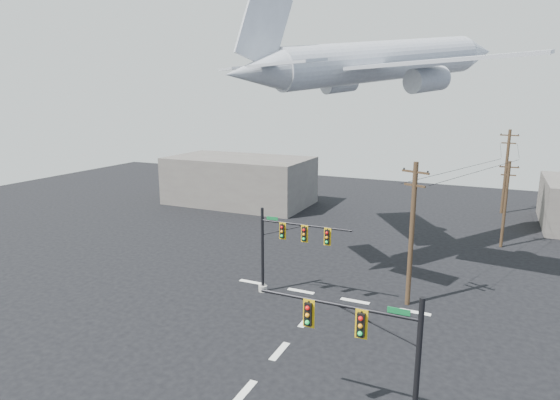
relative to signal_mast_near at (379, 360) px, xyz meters
The scene contains 10 objects.
ground 7.23m from the signal_mast_near, behind, with size 120.00×120.00×0.00m, color black.
lane_markings 9.17m from the signal_mast_near, 138.17° to the left, with size 14.00×21.20×0.01m.
signal_mast_near is the anchor object (origin of this frame).
signal_mast_far 14.42m from the signal_mast_near, 129.45° to the left, with size 6.74×0.68×6.17m.
utility_pole_a 13.45m from the signal_mast_near, 94.27° to the left, with size 1.82×0.90×9.66m.
utility_pole_b 29.83m from the signal_mast_near, 80.81° to the left, with size 1.63×0.27×8.03m.
utility_pole_c 44.01m from the signal_mast_near, 83.65° to the left, with size 2.03×0.44×9.94m.
power_lines 28.87m from the signal_mast_near, 83.51° to the left, with size 7.65×30.40×0.15m.
airliner 25.09m from the signal_mast_near, 103.90° to the left, with size 22.89×25.20×7.22m.
building_left 44.06m from the signal_mast_near, 126.69° to the left, with size 18.00×10.00×6.00m, color #615C55.
Camera 1 is at (9.72, -17.11, 13.70)m, focal length 30.00 mm.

